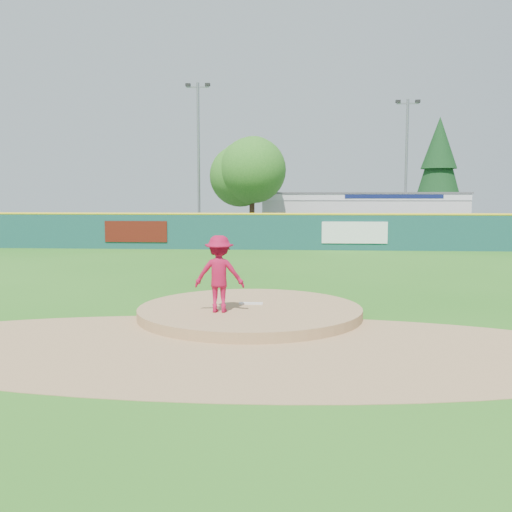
# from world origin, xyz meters

# --- Properties ---
(ground) EXTENTS (120.00, 120.00, 0.00)m
(ground) POSITION_xyz_m (0.00, 0.00, 0.00)
(ground) COLOR #286B19
(ground) RESTS_ON ground
(pitchers_mound) EXTENTS (5.50, 5.50, 0.50)m
(pitchers_mound) POSITION_xyz_m (0.00, 0.00, 0.00)
(pitchers_mound) COLOR #9E774C
(pitchers_mound) RESTS_ON ground
(pitching_rubber) EXTENTS (0.60, 0.15, 0.04)m
(pitching_rubber) POSITION_xyz_m (0.00, 0.30, 0.27)
(pitching_rubber) COLOR white
(pitching_rubber) RESTS_ON pitchers_mound
(infield_dirt_arc) EXTENTS (15.40, 15.40, 0.01)m
(infield_dirt_arc) POSITION_xyz_m (0.00, -3.00, 0.01)
(infield_dirt_arc) COLOR #9E774C
(infield_dirt_arc) RESTS_ON ground
(parking_lot) EXTENTS (44.00, 16.00, 0.02)m
(parking_lot) POSITION_xyz_m (0.00, 27.00, 0.01)
(parking_lot) COLOR #38383A
(parking_lot) RESTS_ON ground
(pitcher) EXTENTS (1.17, 0.68, 1.80)m
(pitcher) POSITION_xyz_m (-0.66, -0.70, 1.15)
(pitcher) COLOR #9E0D33
(pitcher) RESTS_ON pitchers_mound
(van) EXTENTS (4.84, 2.75, 1.27)m
(van) POSITION_xyz_m (2.57, 21.54, 0.66)
(van) COLOR white
(van) RESTS_ON parking_lot
(pool_building_grp) EXTENTS (15.20, 8.20, 3.31)m
(pool_building_grp) POSITION_xyz_m (6.00, 31.99, 1.66)
(pool_building_grp) COLOR silver
(pool_building_grp) RESTS_ON ground
(fence_banners) EXTENTS (15.92, 0.04, 1.20)m
(fence_banners) POSITION_xyz_m (-1.89, 17.92, 1.00)
(fence_banners) COLOR #55140C
(fence_banners) RESTS_ON ground
(playground_slide) EXTENTS (0.85, 2.40, 1.32)m
(playground_slide) POSITION_xyz_m (-16.63, 23.80, 0.67)
(playground_slide) COLOR blue
(playground_slide) RESTS_ON ground
(outfield_fence) EXTENTS (40.00, 0.14, 2.07)m
(outfield_fence) POSITION_xyz_m (0.00, 18.00, 1.09)
(outfield_fence) COLOR #154744
(outfield_fence) RESTS_ON ground
(deciduous_tree) EXTENTS (5.60, 5.60, 7.36)m
(deciduous_tree) POSITION_xyz_m (-2.00, 25.00, 4.55)
(deciduous_tree) COLOR #382314
(deciduous_tree) RESTS_ON ground
(conifer_tree) EXTENTS (4.40, 4.40, 9.50)m
(conifer_tree) POSITION_xyz_m (13.00, 36.00, 5.54)
(conifer_tree) COLOR #382314
(conifer_tree) RESTS_ON ground
(light_pole_left) EXTENTS (1.75, 0.25, 11.00)m
(light_pole_left) POSITION_xyz_m (-6.00, 27.00, 6.05)
(light_pole_left) COLOR gray
(light_pole_left) RESTS_ON ground
(light_pole_right) EXTENTS (1.75, 0.25, 10.00)m
(light_pole_right) POSITION_xyz_m (9.00, 29.00, 5.54)
(light_pole_right) COLOR gray
(light_pole_right) RESTS_ON ground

